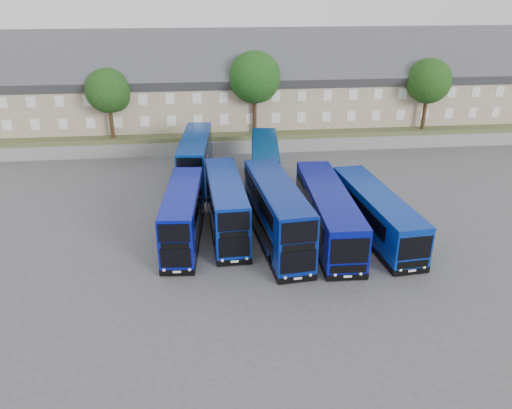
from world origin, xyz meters
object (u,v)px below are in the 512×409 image
Objects in this scene: dd_front_mid at (226,207)px; dd_front_left at (183,217)px; tree_far at (452,69)px; tree_mid at (256,79)px; tree_east at (429,83)px; coach_east_a at (328,214)px; tree_west at (109,92)px.

dd_front_left is at bearing -162.79° from dd_front_mid.
tree_far is (30.51, 27.48, 5.63)m from dd_front_mid.
tree_mid is at bearing 74.98° from dd_front_mid.
tree_far is at bearing 44.57° from dd_front_left.
tree_east is at bearing -1.43° from tree_mid.
dd_front_mid is 41.45m from tree_far.
tree_mid is at bearing 99.59° from coach_east_a.
dd_front_left is 24.27m from tree_mid.
dd_front_left is 1.28× the size of tree_east.
tree_east is at bearing 53.83° from coach_east_a.
tree_far is at bearing 39.12° from dd_front_mid.
dd_front_left is 1.36× the size of tree_west.
dd_front_left is 0.96× the size of dd_front_mid.
coach_east_a is at bearing -128.39° from tree_far.
tree_mid reaches higher than dd_front_mid.
tree_mid is at bearing -165.96° from tree_far.
dd_front_mid is 7.80m from coach_east_a.
dd_front_mid is at bearing -60.71° from tree_west.
dd_front_left is at bearing -139.67° from tree_far.
tree_far is (6.00, 7.00, 0.34)m from tree_east.
tree_west is at bearing -180.00° from tree_east.
dd_front_left is at bearing -69.23° from tree_west.
tree_far is at bearing 49.40° from tree_east.
dd_front_mid is at bearing -140.12° from tree_east.
tree_mid reaches higher than tree_west.
coach_east_a is 1.77× the size of tree_west.
tree_mid is 20.02m from tree_east.
dd_front_left is at bearing -142.04° from tree_east.
dd_front_left is 23.73m from tree_west.
tree_west is 0.94× the size of tree_east.
tree_east reaches higher than tree_west.
coach_east_a is 1.56× the size of tree_far.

